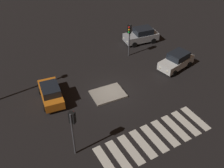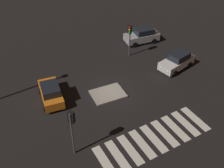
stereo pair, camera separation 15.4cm
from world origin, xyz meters
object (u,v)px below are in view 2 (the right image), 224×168
Objects in this scene: traffic_light_south at (72,123)px; traffic_light_north at (130,33)px; car_orange at (51,93)px; car_white at (177,61)px; traffic_island at (108,94)px; car_silver at (142,35)px.

traffic_light_south is 14.95m from traffic_light_north.
car_orange is 11.40m from traffic_light_north.
car_white is at bearing -19.70° from traffic_light_south.
traffic_light_north reaches higher than car_orange.
traffic_island is 0.84× the size of traffic_light_north.
traffic_island is 7.99m from traffic_light_south.
car_orange is 1.08× the size of traffic_light_north.
traffic_island is at bearing 47.09° from car_silver.
car_silver is 1.10× the size of traffic_light_south.
car_white is 0.98× the size of car_silver.
traffic_island is at bearing -9.07° from car_white.
traffic_light_south reaches higher than car_silver.
traffic_island is 0.74× the size of car_silver.
traffic_light_south is 1.04× the size of traffic_light_north.
car_silver is (9.03, 7.19, 0.86)m from traffic_island.
car_white reaches higher than traffic_island.
traffic_light_north is (-3.36, -2.14, 2.14)m from car_silver.
car_orange is at bearing -27.86° from traffic_light_north.
traffic_light_north is (10.76, 3.06, 2.19)m from car_orange.
car_silver is 19.03m from traffic_light_south.
traffic_light_north is at bearing -65.66° from car_orange.
car_orange is 0.97× the size of car_white.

